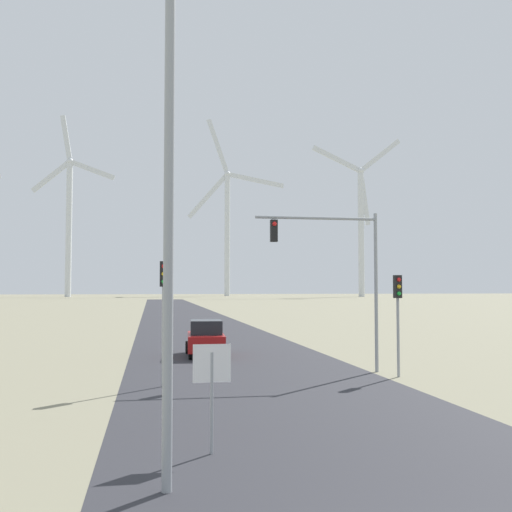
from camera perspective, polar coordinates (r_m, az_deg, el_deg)
road_surface at (r=54.01m, az=-5.78°, el=-6.68°), size 10.00×240.00×0.01m
streetlamp at (r=10.98m, az=-8.24°, el=13.87°), size 2.67×0.32×10.85m
stop_sign_near at (r=12.89m, az=-4.23°, el=-11.45°), size 0.81×0.07×2.29m
traffic_light_post_near_left at (r=21.44m, az=-8.79°, el=-3.69°), size 0.28×0.33×4.41m
traffic_light_post_near_right at (r=24.15m, az=13.36°, el=-4.30°), size 0.28×0.34×3.97m
traffic_light_mast_overhead at (r=24.88m, az=7.61°, el=-0.15°), size 5.18×0.35×6.58m
car_approaching at (r=30.73m, az=-4.81°, el=-7.80°), size 2.03×4.20×1.83m
wind_turbine_left at (r=228.19m, az=-17.38°, el=3.77°), size 30.08×4.22×66.50m
wind_turbine_center at (r=243.50m, az=-2.75°, el=3.49°), size 39.43×2.98×72.17m
wind_turbine_right at (r=224.19m, az=9.97°, el=3.53°), size 35.45×4.23×59.62m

